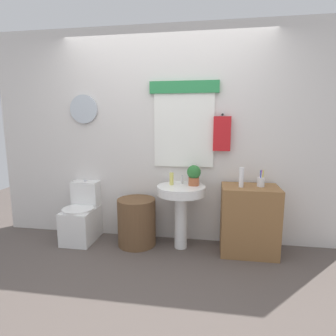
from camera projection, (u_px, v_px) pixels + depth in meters
ground_plane at (145, 287)px, 2.50m from camera, size 8.00×8.00×0.00m
back_wall at (166, 136)px, 3.40m from camera, size 4.40×0.18×2.60m
toilet at (82, 218)px, 3.47m from camera, size 0.38×0.51×0.75m
laundry_hamper at (137, 222)px, 3.33m from camera, size 0.46×0.46×0.57m
pedestal_sink at (181, 200)px, 3.20m from camera, size 0.56×0.56×0.75m
faucet at (182, 180)px, 3.28m from camera, size 0.03×0.03×0.10m
wooden_cabinet at (249, 220)px, 3.11m from camera, size 0.62×0.44×0.78m
soap_bottle at (172, 179)px, 3.22m from camera, size 0.05×0.05×0.14m
potted_plant at (194, 174)px, 3.18m from camera, size 0.16×0.16×0.24m
lotion_bottle at (241, 177)px, 3.00m from camera, size 0.05×0.05×0.22m
toothbrush_cup at (261, 182)px, 3.04m from camera, size 0.08×0.08×0.19m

